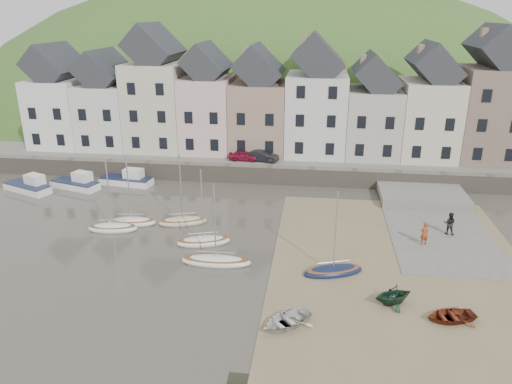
# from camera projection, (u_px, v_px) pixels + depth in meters

# --- Properties ---
(ground) EXTENTS (160.00, 160.00, 0.00)m
(ground) POSITION_uv_depth(u_px,v_px,m) (245.00, 259.00, 35.72)
(ground) COLOR #413B33
(ground) RESTS_ON ground
(quay_land) EXTENTS (90.00, 30.00, 1.50)m
(quay_land) POSITION_uv_depth(u_px,v_px,m) (281.00, 141.00, 65.22)
(quay_land) COLOR #3B5C25
(quay_land) RESTS_ON ground
(quay_street) EXTENTS (70.00, 7.00, 0.10)m
(quay_street) POSITION_uv_depth(u_px,v_px,m) (273.00, 159.00, 54.24)
(quay_street) COLOR slate
(quay_street) RESTS_ON quay_land
(seawall) EXTENTS (70.00, 1.20, 1.80)m
(seawall) POSITION_uv_depth(u_px,v_px,m) (269.00, 175.00, 51.22)
(seawall) COLOR slate
(seawall) RESTS_ON ground
(beach) EXTENTS (18.00, 26.00, 0.06)m
(beach) POSITION_uv_depth(u_px,v_px,m) (400.00, 268.00, 34.39)
(beach) COLOR #806C4E
(beach) RESTS_ON ground
(slipway) EXTENTS (8.00, 18.00, 0.12)m
(slipway) POSITION_uv_depth(u_px,v_px,m) (434.00, 224.00, 41.33)
(slipway) COLOR slate
(slipway) RESTS_ON ground
(hillside) EXTENTS (134.40, 84.00, 84.00)m
(hillside) POSITION_uv_depth(u_px,v_px,m) (266.00, 196.00, 98.37)
(hillside) COLOR #3B5C25
(hillside) RESTS_ON ground
(townhouse_terrace) EXTENTS (61.05, 8.00, 13.93)m
(townhouse_terrace) POSITION_uv_depth(u_px,v_px,m) (292.00, 102.00, 55.28)
(townhouse_terrace) COLOR white
(townhouse_terrace) RESTS_ON quay_land
(sailboat_0) EXTENTS (4.25, 1.99, 6.32)m
(sailboat_0) POSITION_uv_depth(u_px,v_px,m) (132.00, 222.00, 41.36)
(sailboat_0) COLOR white
(sailboat_0) RESTS_ON ground
(sailboat_1) EXTENTS (4.25, 2.03, 6.32)m
(sailboat_1) POSITION_uv_depth(u_px,v_px,m) (113.00, 228.00, 40.21)
(sailboat_1) COLOR white
(sailboat_1) RESTS_ON ground
(sailboat_2) EXTENTS (4.35, 2.65, 6.32)m
(sailboat_2) POSITION_uv_depth(u_px,v_px,m) (183.00, 221.00, 41.47)
(sailboat_2) COLOR beige
(sailboat_2) RESTS_ON ground
(sailboat_3) EXTENTS (4.42, 2.65, 6.32)m
(sailboat_3) POSITION_uv_depth(u_px,v_px,m) (204.00, 241.00, 37.87)
(sailboat_3) COLOR white
(sailboat_3) RESTS_ON ground
(sailboat_4) EXTENTS (5.11, 1.64, 6.32)m
(sailboat_4) POSITION_uv_depth(u_px,v_px,m) (216.00, 261.00, 34.88)
(sailboat_4) COLOR white
(sailboat_4) RESTS_ON ground
(sailboat_5) EXTENTS (4.48, 2.82, 6.32)m
(sailboat_5) POSITION_uv_depth(u_px,v_px,m) (333.00, 271.00, 33.53)
(sailboat_5) COLOR #131C3B
(sailboat_5) RESTS_ON ground
(motorboat_0) EXTENTS (5.46, 3.17, 1.70)m
(motorboat_0) POSITION_uv_depth(u_px,v_px,m) (77.00, 183.00, 49.73)
(motorboat_0) COLOR white
(motorboat_0) RESTS_ON ground
(motorboat_1) EXTENTS (5.60, 3.62, 1.70)m
(motorboat_1) POSITION_uv_depth(u_px,v_px,m) (29.00, 186.00, 48.89)
(motorboat_1) COLOR white
(motorboat_1) RESTS_ON ground
(motorboat_2) EXTENTS (5.66, 2.42, 1.70)m
(motorboat_2) POSITION_uv_depth(u_px,v_px,m) (128.00, 179.00, 50.82)
(motorboat_2) COLOR white
(motorboat_2) RESTS_ON ground
(rowboat_white) EXTENTS (3.91, 3.86, 0.66)m
(rowboat_white) POSITION_uv_depth(u_px,v_px,m) (286.00, 320.00, 27.92)
(rowboat_white) COLOR silver
(rowboat_white) RESTS_ON beach
(rowboat_green) EXTENTS (3.14, 2.98, 1.30)m
(rowboat_green) POSITION_uv_depth(u_px,v_px,m) (393.00, 294.00, 29.89)
(rowboat_green) COLOR #173422
(rowboat_green) RESTS_ON beach
(rowboat_red) EXTENTS (3.39, 2.80, 0.61)m
(rowboat_red) POSITION_uv_depth(u_px,v_px,m) (450.00, 316.00, 28.41)
(rowboat_red) COLOR maroon
(rowboat_red) RESTS_ON beach
(person_red) EXTENTS (0.80, 0.68, 1.86)m
(person_red) POSITION_uv_depth(u_px,v_px,m) (424.00, 233.00, 37.34)
(person_red) COLOR #A1401D
(person_red) RESTS_ON slipway
(person_dark) EXTENTS (1.08, 0.95, 1.87)m
(person_dark) POSITION_uv_depth(u_px,v_px,m) (450.00, 223.00, 39.08)
(person_dark) COLOR black
(person_dark) RESTS_ON slipway
(car_left) EXTENTS (3.31, 1.48, 1.11)m
(car_left) POSITION_uv_depth(u_px,v_px,m) (244.00, 156.00, 53.48)
(car_left) COLOR maroon
(car_left) RESTS_ON quay_street
(car_right) EXTENTS (3.82, 2.06, 1.19)m
(car_right) POSITION_uv_depth(u_px,v_px,m) (262.00, 156.00, 53.22)
(car_right) COLOR black
(car_right) RESTS_ON quay_street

